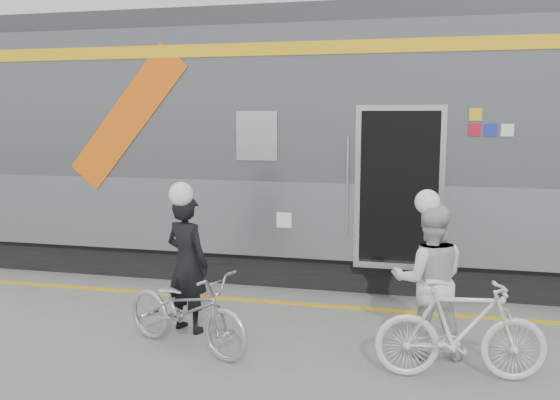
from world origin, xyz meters
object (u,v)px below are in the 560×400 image
(bicycle_left, at_px, (186,309))
(bicycle_right, at_px, (461,330))
(man, at_px, (187,263))
(woman, at_px, (429,280))

(bicycle_left, xyz_separation_m, bicycle_right, (2.86, -0.09, 0.05))
(man, relative_size, bicycle_left, 0.95)
(bicycle_right, bearing_deg, bicycle_left, 80.75)
(man, distance_m, woman, 2.76)
(woman, bearing_deg, bicycle_right, 111.07)
(bicycle_left, height_order, bicycle_right, bicycle_right)
(woman, bearing_deg, bicycle_left, 2.75)
(man, relative_size, bicycle_right, 0.99)
(woman, relative_size, bicycle_right, 0.99)
(man, bearing_deg, bicycle_left, 131.50)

